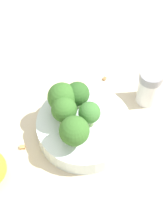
% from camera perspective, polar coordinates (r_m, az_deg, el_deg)
% --- Properties ---
extents(ground_plane, '(3.00, 3.00, 0.00)m').
position_cam_1_polar(ground_plane, '(0.62, -0.00, -3.20)').
color(ground_plane, beige).
extents(bowl, '(0.15, 0.15, 0.03)m').
position_cam_1_polar(bowl, '(0.60, -0.00, -2.40)').
color(bowl, silver).
rests_on(bowl, ground_plane).
extents(broccoli_floret_0, '(0.03, 0.03, 0.05)m').
position_cam_1_polar(broccoli_floret_0, '(0.57, 0.95, 0.04)').
color(broccoli_floret_0, '#7A9E5B').
rests_on(broccoli_floret_0, bowl).
extents(broccoli_floret_1, '(0.04, 0.04, 0.05)m').
position_cam_1_polar(broccoli_floret_1, '(0.59, -1.01, 2.71)').
color(broccoli_floret_1, '#7A9E5B').
rests_on(broccoli_floret_1, bowl).
extents(broccoli_floret_2, '(0.05, 0.05, 0.06)m').
position_cam_1_polar(broccoli_floret_2, '(0.54, -1.33, -3.03)').
color(broccoli_floret_2, '#8EB770').
rests_on(broccoli_floret_2, bowl).
extents(broccoli_floret_3, '(0.05, 0.05, 0.06)m').
position_cam_1_polar(broccoli_floret_3, '(0.58, -3.35, 2.23)').
color(broccoli_floret_3, '#7A9E5B').
rests_on(broccoli_floret_3, bowl).
extents(broccoli_floret_4, '(0.04, 0.04, 0.05)m').
position_cam_1_polar(broccoli_floret_4, '(0.57, -3.04, 0.22)').
color(broccoli_floret_4, '#7A9E5B').
rests_on(broccoli_floret_4, bowl).
extents(pepper_shaker, '(0.04, 0.04, 0.07)m').
position_cam_1_polar(pepper_shaker, '(0.64, 9.90, 3.83)').
color(pepper_shaker, silver).
rests_on(pepper_shaker, ground_plane).
extents(almond_crumb_0, '(0.01, 0.01, 0.01)m').
position_cam_1_polar(almond_crumb_0, '(0.68, 3.14, 5.19)').
color(almond_crumb_0, olive).
rests_on(almond_crumb_0, ground_plane).
extents(almond_crumb_1, '(0.01, 0.01, 0.01)m').
position_cam_1_polar(almond_crumb_1, '(0.61, -9.39, -5.21)').
color(almond_crumb_1, '#AD7F4C').
rests_on(almond_crumb_1, ground_plane).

